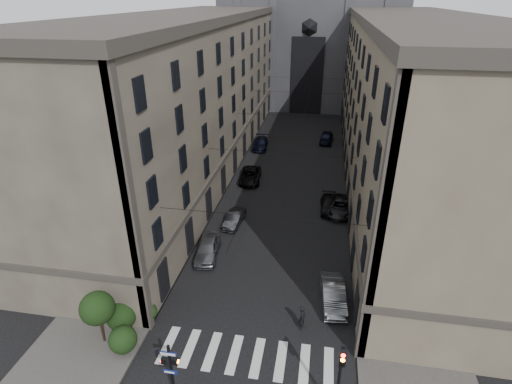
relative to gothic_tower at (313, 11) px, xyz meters
The scene contains 19 objects.
sidewalk_left 44.07m from the gothic_tower, 105.08° to the right, with size 7.00×80.00×0.15m, color #383533.
sidewalk_right 44.07m from the gothic_tower, 74.92° to the right, with size 7.00×80.00×0.15m, color #383533.
zebra_crossing 72.18m from the gothic_tower, 90.00° to the right, with size 11.00×3.20×0.01m, color beige.
building_left 42.07m from the gothic_tower, 109.04° to the right, with size 13.60×60.60×18.85m.
building_right 42.07m from the gothic_tower, 70.96° to the right, with size 13.60×60.60×18.85m.
gothic_tower is the anchor object (origin of this frame).
pedestrian_signal_left 75.15m from the gothic_tower, 92.74° to the right, with size 1.02×0.38×4.00m.
traffic_light_right 74.67m from the gothic_tower, 85.62° to the right, with size 0.34×0.50×5.20m.
shrub_cluster 72.29m from the gothic_tower, 97.11° to the right, with size 3.90×4.40×3.90m.
tram_wires 40.72m from the gothic_tower, 90.00° to the right, with size 14.00×60.00×0.43m.
car_left_near 62.44m from the gothic_tower, 95.19° to the right, with size 1.91×4.74×1.61m, color slate.
car_left_midnear 56.94m from the gothic_tower, 94.55° to the right, with size 1.39×3.99×1.31m, color black.
car_left_midfar 47.05m from the gothic_tower, 96.10° to the right, with size 2.43×5.28×1.47m, color black.
car_left_far 36.46m from the gothic_tower, 99.59° to the right, with size 2.08×5.12×1.48m, color black.
car_right_near 66.45m from the gothic_tower, 85.13° to the right, with size 1.64×4.72×1.55m, color slate.
car_right_midnear 53.00m from the gothic_tower, 82.90° to the right, with size 2.41×5.23×1.45m, color black.
car_right_midfar 52.67m from the gothic_tower, 84.23° to the right, with size 1.80×4.44×1.29m, color black.
car_right_far 32.67m from the gothic_tower, 80.98° to the right, with size 1.87×4.66×1.59m, color black.
pedestrian 69.12m from the gothic_tower, 87.14° to the right, with size 0.70×0.46×1.92m, color black.
Camera 1 is at (3.78, -12.85, 20.81)m, focal length 28.00 mm.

